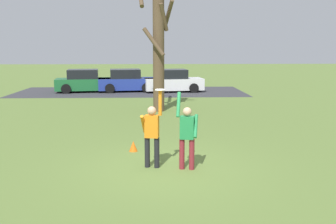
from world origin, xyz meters
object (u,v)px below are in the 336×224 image
object	(u,v)px
person_defender	(187,133)
parked_car_white	(173,81)
parked_car_green	(85,82)
field_cone_orange	(133,146)
parked_car_blue	(127,81)
bare_tree_tall	(158,48)
person_catcher	(152,131)
frisbee_disc	(160,90)

from	to	relation	value
person_defender	parked_car_white	xyz separation A→B (m)	(0.50, 17.29, -0.25)
person_defender	parked_car_green	bearing A→B (deg)	-60.16
field_cone_orange	parked_car_green	bearing A→B (deg)	105.23
parked_car_blue	bare_tree_tall	bearing A→B (deg)	-83.03
person_defender	field_cone_orange	bearing A→B (deg)	-38.34
person_catcher	parked_car_green	world-z (taller)	person_catcher
parked_car_white	person_defender	bearing A→B (deg)	-99.02
frisbee_disc	parked_car_white	distance (m)	17.24
frisbee_disc	field_cone_orange	xyz separation A→B (m)	(-0.81, 1.64, -1.93)
bare_tree_tall	frisbee_disc	bearing A→B (deg)	-90.33
person_defender	parked_car_white	size ratio (longest dim) A/B	0.47
frisbee_disc	bare_tree_tall	xyz separation A→B (m)	(0.05, 8.99, 1.04)
parked_car_green	parked_car_white	world-z (taller)	same
frisbee_disc	field_cone_orange	size ratio (longest dim) A/B	0.81
frisbee_disc	parked_car_blue	size ratio (longest dim) A/B	0.06
person_catcher	field_cone_orange	size ratio (longest dim) A/B	6.50
person_catcher	person_defender	distance (m)	0.93
parked_car_blue	parked_car_white	world-z (taller)	same
person_catcher	person_defender	world-z (taller)	person_catcher
parked_car_green	parked_car_white	size ratio (longest dim) A/B	1.00
parked_car_green	parked_car_white	distance (m)	6.27
frisbee_disc	parked_car_blue	world-z (taller)	frisbee_disc
parked_car_blue	field_cone_orange	size ratio (longest dim) A/B	13.43
parked_car_white	bare_tree_tall	world-z (taller)	bare_tree_tall
parked_car_green	frisbee_disc	bearing A→B (deg)	-81.03
bare_tree_tall	field_cone_orange	bearing A→B (deg)	-96.66
frisbee_disc	parked_car_white	size ratio (longest dim) A/B	0.06
parked_car_blue	person_catcher	bearing A→B (deg)	-91.17
parked_car_blue	parked_car_white	bearing A→B (deg)	-12.65
parked_car_white	field_cone_orange	size ratio (longest dim) A/B	13.43
person_defender	frisbee_disc	distance (m)	1.32
person_defender	parked_car_blue	world-z (taller)	person_defender
parked_car_blue	bare_tree_tall	distance (m)	9.06
person_catcher	parked_car_blue	bearing A→B (deg)	107.75
person_catcher	parked_car_white	distance (m)	17.16
person_catcher	frisbee_disc	xyz separation A→B (m)	(0.22, -0.05, 1.11)
parked_car_blue	frisbee_disc	bearing A→B (deg)	-90.47
person_catcher	bare_tree_tall	xyz separation A→B (m)	(0.27, 8.95, 2.15)
frisbee_disc	field_cone_orange	distance (m)	2.66
parked_car_blue	parked_car_white	xyz separation A→B (m)	(3.30, -0.31, 0.00)
person_defender	bare_tree_tall	size ratio (longest dim) A/B	0.31
bare_tree_tall	parked_car_green	bearing A→B (deg)	121.65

